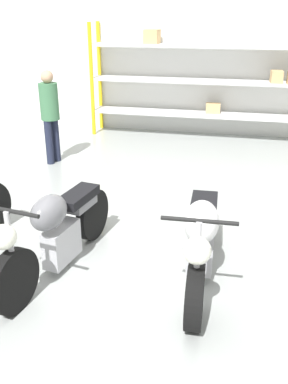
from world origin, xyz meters
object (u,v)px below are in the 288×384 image
object	(u,v)px
motorcycle_grey	(57,230)
person_near_rack	(50,110)
shelving_rack	(211,79)
motorcycle_white	(201,239)

from	to	relation	value
motorcycle_grey	person_near_rack	size ratio (longest dim) A/B	1.28
shelving_rack	motorcycle_grey	bearing A→B (deg)	-101.49
motorcycle_grey	motorcycle_white	distance (m)	1.46
shelving_rack	motorcycle_grey	distance (m)	5.62
motorcycle_white	person_near_rack	world-z (taller)	person_near_rack
person_near_rack	motorcycle_white	bearing A→B (deg)	150.78
motorcycle_grey	person_near_rack	xyz separation A→B (m)	(-1.46, 3.22, 0.48)
motorcycle_grey	motorcycle_white	bearing A→B (deg)	105.50
shelving_rack	person_near_rack	world-z (taller)	shelving_rack
shelving_rack	motorcycle_grey	xyz separation A→B (m)	(-1.11, -5.46, -0.76)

